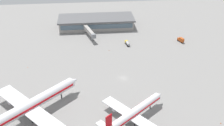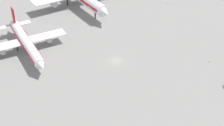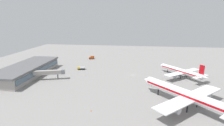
# 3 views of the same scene
# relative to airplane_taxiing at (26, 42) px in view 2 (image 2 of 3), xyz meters

# --- Properties ---
(ground) EXTENTS (288.00, 288.00, 0.00)m
(ground) POSITION_rel_airplane_taxiing_xyz_m (-0.32, -35.42, -4.56)
(ground) COLOR gray
(airplane_taxiing) EXTENTS (34.46, 29.97, 12.56)m
(airplane_taxiing) POSITION_rel_airplane_taxiing_xyz_m (0.00, 0.00, 0.00)
(airplane_taxiing) COLOR white
(airplane_taxiing) RESTS_ON ground
(safety_cone_near_gate) EXTENTS (0.44, 0.44, 0.60)m
(safety_cone_near_gate) POSITION_rel_airplane_taxiing_xyz_m (56.11, -52.86, -4.26)
(safety_cone_near_gate) COLOR #EA590C
(safety_cone_near_gate) RESTS_ON ground
(safety_cone_mid_apron) EXTENTS (0.44, 0.44, 0.60)m
(safety_cone_mid_apron) POSITION_rel_airplane_taxiing_xyz_m (4.72, -70.14, -4.26)
(safety_cone_mid_apron) COLOR #EA590C
(safety_cone_mid_apron) RESTS_ON ground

